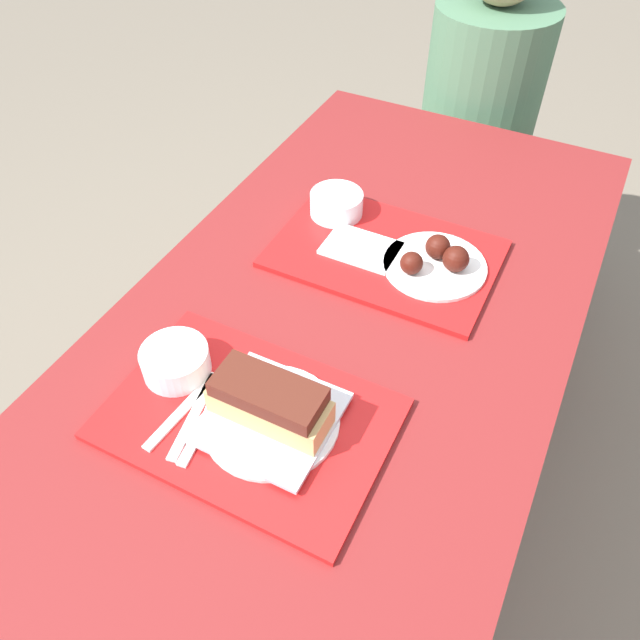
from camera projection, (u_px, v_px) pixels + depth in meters
name	position (u px, v px, depth m)	size (l,w,h in m)	color
ground_plane	(330.00, 517.00, 1.66)	(12.00, 12.00, 0.00)	#706656
picnic_table	(334.00, 363.00, 1.20)	(0.80, 1.68, 0.73)	maroon
picnic_bench_far	(474.00, 192.00, 2.04)	(0.76, 0.28, 0.45)	maroon
tray_near	(249.00, 419.00, 0.99)	(0.44, 0.30, 0.01)	red
tray_far	(385.00, 253.00, 1.27)	(0.44, 0.30, 0.01)	red
bowl_coleslaw_near	(175.00, 360.00, 1.03)	(0.11, 0.11, 0.05)	silver
brisket_sandwich_plate	(269.00, 408.00, 0.95)	(0.22, 0.22, 0.09)	white
plastic_fork_near	(194.00, 415.00, 0.98)	(0.05, 0.17, 0.00)	white
plastic_knife_near	(206.00, 421.00, 0.97)	(0.04, 0.17, 0.00)	white
plastic_spoon_near	(183.00, 410.00, 0.99)	(0.03, 0.17, 0.00)	white
bowl_coleslaw_far	(336.00, 203.00, 1.33)	(0.11, 0.11, 0.05)	silver
wings_plate_far	(436.00, 260.00, 1.21)	(0.20, 0.20, 0.06)	white
napkin_far	(361.00, 248.00, 1.26)	(0.15, 0.10, 0.01)	white
person_seated_across	(484.00, 84.00, 1.79)	(0.34, 0.34, 0.69)	#477051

